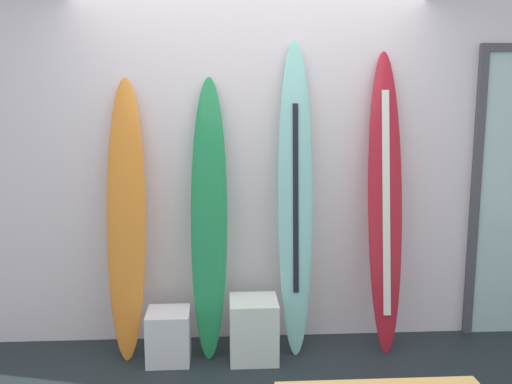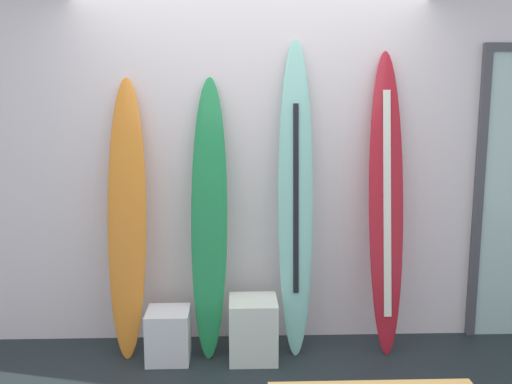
% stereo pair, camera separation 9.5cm
% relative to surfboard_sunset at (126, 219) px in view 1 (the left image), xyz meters
% --- Properties ---
extents(wall_back, '(7.20, 0.20, 2.80)m').
position_rel_surfboard_sunset_xyz_m(wall_back, '(0.88, 0.31, 0.42)').
color(wall_back, silver).
rests_on(wall_back, ground).
extents(surfboard_sunset, '(0.28, 0.37, 1.96)m').
position_rel_surfboard_sunset_xyz_m(surfboard_sunset, '(0.00, 0.00, 0.00)').
color(surfboard_sunset, orange).
rests_on(surfboard_sunset, ground).
extents(surfboard_emerald, '(0.27, 0.40, 1.96)m').
position_rel_surfboard_sunset_xyz_m(surfboard_emerald, '(0.57, -0.00, -0.02)').
color(surfboard_emerald, '#1E8245').
rests_on(surfboard_emerald, ground).
extents(surfboard_seafoam, '(0.26, 0.36, 2.23)m').
position_rel_surfboard_sunset_xyz_m(surfboard_seafoam, '(1.18, 0.01, 0.11)').
color(surfboard_seafoam, '#83CABC').
rests_on(surfboard_seafoam, ground).
extents(surfboard_crimson, '(0.25, 0.38, 2.15)m').
position_rel_surfboard_sunset_xyz_m(surfboard_crimson, '(1.83, 0.01, 0.08)').
color(surfboard_crimson, '#B11A28').
rests_on(surfboard_crimson, ground).
extents(display_block_left, '(0.30, 0.30, 0.36)m').
position_rel_surfboard_sunset_xyz_m(display_block_left, '(0.29, -0.16, -0.80)').
color(display_block_left, silver).
rests_on(display_block_left, ground).
extents(display_block_center, '(0.33, 0.33, 0.43)m').
position_rel_surfboard_sunset_xyz_m(display_block_center, '(0.88, -0.16, -0.76)').
color(display_block_center, white).
rests_on(display_block_center, ground).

